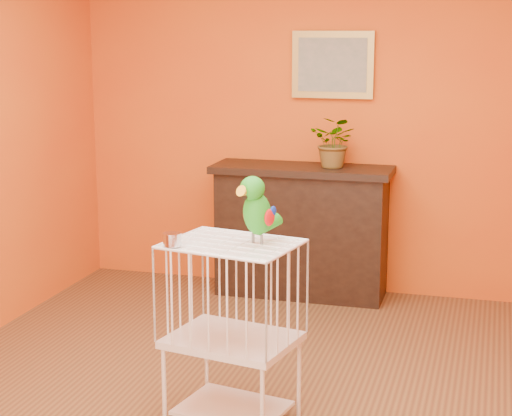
% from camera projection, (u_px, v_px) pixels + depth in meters
% --- Properties ---
extents(ground, '(4.50, 4.50, 0.00)m').
position_uv_depth(ground, '(250.00, 405.00, 4.68)').
color(ground, brown).
rests_on(ground, ground).
extents(room_shell, '(4.50, 4.50, 4.50)m').
position_uv_depth(room_shell, '(250.00, 116.00, 4.35)').
color(room_shell, '#D95D14').
rests_on(room_shell, ground).
extents(console_cabinet, '(1.35, 0.49, 1.00)m').
position_uv_depth(console_cabinet, '(301.00, 231.00, 6.52)').
color(console_cabinet, black).
rests_on(console_cabinet, ground).
extents(potted_plant, '(0.42, 0.45, 0.30)m').
position_uv_depth(potted_plant, '(336.00, 147.00, 6.37)').
color(potted_plant, '#26722D').
rests_on(potted_plant, console_cabinet).
extents(framed_picture, '(0.62, 0.04, 0.50)m').
position_uv_depth(framed_picture, '(333.00, 65.00, 6.40)').
color(framed_picture, '#AC8B3D').
rests_on(framed_picture, room_shell).
extents(birdcage, '(0.71, 0.59, 0.97)m').
position_uv_depth(birdcage, '(232.00, 331.00, 4.38)').
color(birdcage, silver).
rests_on(birdcage, ground).
extents(feed_cup, '(0.09, 0.09, 0.06)m').
position_uv_depth(feed_cup, '(172.00, 239.00, 4.20)').
color(feed_cup, silver).
rests_on(feed_cup, birdcage).
extents(parrot, '(0.21, 0.31, 0.35)m').
position_uv_depth(parrot, '(257.00, 209.00, 4.24)').
color(parrot, '#59544C').
rests_on(parrot, birdcage).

